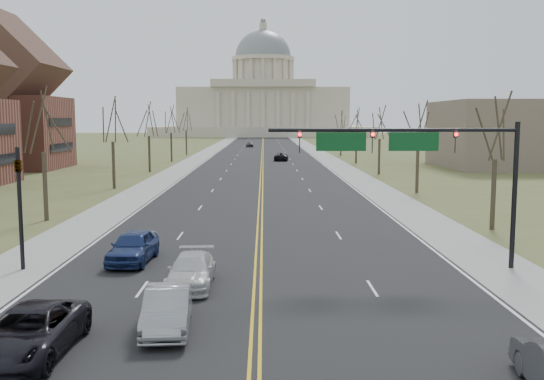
{
  "coord_description": "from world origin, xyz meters",
  "views": [
    {
      "loc": [
        0.29,
        -15.58,
        7.35
      ],
      "look_at": [
        0.78,
        21.21,
        3.0
      ],
      "focal_mm": 40.0,
      "sensor_mm": 36.0,
      "label": 1
    }
  ],
  "objects_px": {
    "car_sb_inner_second": "(191,271)",
    "car_sb_outer_second": "(133,247)",
    "car_sb_inner_lead": "(167,309)",
    "car_far_sb": "(250,144)",
    "signal_left": "(19,194)",
    "signal_mast": "(412,152)",
    "car_sb_outer_lead": "(29,332)",
    "car_far_nb": "(281,157)"
  },
  "relations": [
    {
      "from": "car_sb_inner_second",
      "to": "car_sb_outer_second",
      "type": "height_order",
      "value": "car_sb_outer_second"
    },
    {
      "from": "car_sb_inner_lead",
      "to": "car_far_sb",
      "type": "bearing_deg",
      "value": 85.72
    },
    {
      "from": "car_far_sb",
      "to": "signal_left",
      "type": "bearing_deg",
      "value": -100.3
    },
    {
      "from": "signal_mast",
      "to": "car_sb_inner_lead",
      "type": "relative_size",
      "value": 2.73
    },
    {
      "from": "car_sb_inner_lead",
      "to": "car_sb_outer_second",
      "type": "height_order",
      "value": "car_sb_outer_second"
    },
    {
      "from": "signal_left",
      "to": "car_sb_outer_lead",
      "type": "bearing_deg",
      "value": -67.55
    },
    {
      "from": "car_sb_inner_lead",
      "to": "car_far_sb",
      "type": "distance_m",
      "value": 136.57
    },
    {
      "from": "signal_left",
      "to": "car_sb_inner_lead",
      "type": "xyz_separation_m",
      "value": [
        8.41,
        -8.55,
        -2.97
      ]
    },
    {
      "from": "car_sb_outer_lead",
      "to": "car_sb_inner_second",
      "type": "height_order",
      "value": "car_sb_outer_lead"
    },
    {
      "from": "car_sb_outer_lead",
      "to": "car_sb_outer_second",
      "type": "height_order",
      "value": "car_sb_outer_second"
    },
    {
      "from": "signal_left",
      "to": "car_sb_inner_lead",
      "type": "relative_size",
      "value": 1.35
    },
    {
      "from": "signal_mast",
      "to": "car_sb_inner_lead",
      "type": "height_order",
      "value": "signal_mast"
    },
    {
      "from": "signal_left",
      "to": "car_sb_inner_second",
      "type": "distance_m",
      "value": 9.6
    },
    {
      "from": "car_sb_inner_second",
      "to": "car_far_sb",
      "type": "xyz_separation_m",
      "value": [
        -0.5,
        131.07,
        -0.0
      ]
    },
    {
      "from": "car_sb_outer_lead",
      "to": "car_far_sb",
      "type": "relative_size",
      "value": 1.33
    },
    {
      "from": "signal_left",
      "to": "car_sb_outer_second",
      "type": "xyz_separation_m",
      "value": [
        5.07,
        1.48,
        -2.89
      ]
    },
    {
      "from": "signal_left",
      "to": "car_far_sb",
      "type": "distance_m",
      "value": 128.31
    },
    {
      "from": "signal_mast",
      "to": "car_far_sb",
      "type": "distance_m",
      "value": 128.58
    },
    {
      "from": "car_sb_outer_lead",
      "to": "car_far_nb",
      "type": "bearing_deg",
      "value": 85.05
    },
    {
      "from": "signal_mast",
      "to": "car_sb_inner_lead",
      "type": "bearing_deg",
      "value": -140.95
    },
    {
      "from": "car_sb_outer_second",
      "to": "car_far_nb",
      "type": "xyz_separation_m",
      "value": [
        9.75,
        75.49,
        -0.11
      ]
    },
    {
      "from": "car_sb_inner_lead",
      "to": "car_sb_inner_second",
      "type": "relative_size",
      "value": 0.93
    },
    {
      "from": "signal_mast",
      "to": "car_far_nb",
      "type": "xyz_separation_m",
      "value": [
        -4.12,
        76.97,
        -5.05
      ]
    },
    {
      "from": "car_sb_inner_second",
      "to": "signal_left",
      "type": "bearing_deg",
      "value": 160.42
    },
    {
      "from": "car_sb_inner_lead",
      "to": "car_sb_outer_lead",
      "type": "relative_size",
      "value": 0.82
    },
    {
      "from": "car_far_sb",
      "to": "car_sb_outer_second",
      "type": "bearing_deg",
      "value": -98.05
    },
    {
      "from": "signal_left",
      "to": "car_sb_outer_lead",
      "type": "relative_size",
      "value": 1.11
    },
    {
      "from": "car_sb_inner_lead",
      "to": "car_sb_outer_lead",
      "type": "bearing_deg",
      "value": -153.67
    },
    {
      "from": "car_sb_inner_lead",
      "to": "car_sb_inner_second",
      "type": "bearing_deg",
      "value": 83.72
    },
    {
      "from": "car_far_nb",
      "to": "car_sb_outer_lead",
      "type": "bearing_deg",
      "value": 87.26
    },
    {
      "from": "car_sb_inner_lead",
      "to": "car_sb_outer_second",
      "type": "bearing_deg",
      "value": 103.99
    },
    {
      "from": "car_sb_outer_second",
      "to": "car_far_sb",
      "type": "bearing_deg",
      "value": 92.05
    },
    {
      "from": "car_sb_inner_lead",
      "to": "signal_left",
      "type": "bearing_deg",
      "value": 130.11
    },
    {
      "from": "car_sb_inner_lead",
      "to": "car_sb_outer_second",
      "type": "relative_size",
      "value": 0.93
    },
    {
      "from": "car_far_sb",
      "to": "signal_mast",
      "type": "bearing_deg",
      "value": -91.84
    },
    {
      "from": "car_sb_inner_lead",
      "to": "car_far_nb",
      "type": "bearing_deg",
      "value": 81.29
    },
    {
      "from": "signal_left",
      "to": "car_sb_outer_second",
      "type": "relative_size",
      "value": 1.25
    },
    {
      "from": "car_sb_inner_second",
      "to": "car_sb_outer_second",
      "type": "relative_size",
      "value": 1.0
    },
    {
      "from": "car_sb_inner_second",
      "to": "car_far_sb",
      "type": "distance_m",
      "value": 131.07
    },
    {
      "from": "signal_mast",
      "to": "signal_left",
      "type": "bearing_deg",
      "value": 180.0
    },
    {
      "from": "car_far_nb",
      "to": "signal_mast",
      "type": "bearing_deg",
      "value": 97.03
    },
    {
      "from": "car_sb_inner_second",
      "to": "car_sb_outer_second",
      "type": "xyz_separation_m",
      "value": [
        -3.52,
        4.53,
        0.12
      ]
    }
  ]
}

